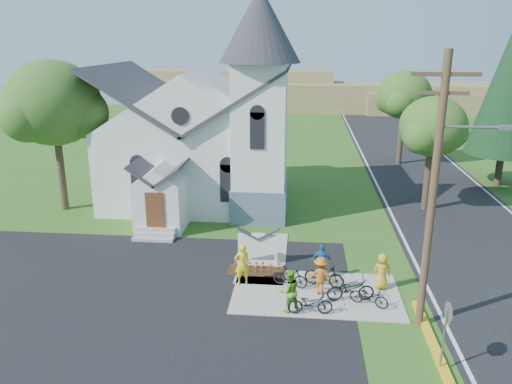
# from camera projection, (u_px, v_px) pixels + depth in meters

# --- Properties ---
(ground) EXTENTS (120.00, 120.00, 0.00)m
(ground) POSITION_uv_depth(u_px,v_px,m) (280.00, 298.00, 20.67)
(ground) COLOR #32601B
(ground) RESTS_ON ground
(parking_lot) EXTENTS (20.00, 16.00, 0.02)m
(parking_lot) POSITION_uv_depth(u_px,v_px,m) (98.00, 315.00, 19.39)
(parking_lot) COLOR black
(parking_lot) RESTS_ON ground
(road) EXTENTS (8.00, 90.00, 0.02)m
(road) POSITION_uv_depth(u_px,v_px,m) (437.00, 196.00, 34.03)
(road) COLOR black
(road) RESTS_ON ground
(sidewalk) EXTENTS (7.00, 4.00, 0.05)m
(sidewalk) POSITION_uv_depth(u_px,v_px,m) (316.00, 293.00, 21.00)
(sidewalk) COLOR gray
(sidewalk) RESTS_ON ground
(church) EXTENTS (12.35, 12.00, 13.00)m
(church) POSITION_uv_depth(u_px,v_px,m) (204.00, 122.00, 31.47)
(church) COLOR white
(church) RESTS_ON ground
(church_sign) EXTENTS (2.20, 0.40, 1.70)m
(church_sign) POSITION_uv_depth(u_px,v_px,m) (258.00, 244.00, 23.52)
(church_sign) COLOR gray
(church_sign) RESTS_ON ground
(flower_bed) EXTENTS (2.60, 1.10, 0.07)m
(flower_bed) POSITION_uv_depth(u_px,v_px,m) (256.00, 271.00, 22.95)
(flower_bed) COLOR #341D0E
(flower_bed) RESTS_ON ground
(utility_pole) EXTENTS (3.45, 0.28, 10.00)m
(utility_pole) POSITION_uv_depth(u_px,v_px,m) (436.00, 187.00, 17.16)
(utility_pole) COLOR #4C3426
(utility_pole) RESTS_ON ground
(stop_sign) EXTENTS (0.11, 0.76, 2.48)m
(stop_sign) POSITION_uv_depth(u_px,v_px,m) (447.00, 322.00, 15.66)
(stop_sign) COLOR gray
(stop_sign) RESTS_ON ground
(tree_lot_corner) EXTENTS (5.60, 5.60, 9.15)m
(tree_lot_corner) POSITION_uv_depth(u_px,v_px,m) (53.00, 103.00, 29.47)
(tree_lot_corner) COLOR #33251B
(tree_lot_corner) RESTS_ON ground
(tree_road_near) EXTENTS (4.00, 4.00, 7.05)m
(tree_road_near) POSITION_uv_depth(u_px,v_px,m) (433.00, 127.00, 29.77)
(tree_road_near) COLOR #33251B
(tree_road_near) RESTS_ON ground
(tree_road_mid) EXTENTS (4.40, 4.40, 7.80)m
(tree_road_mid) POSITION_uv_depth(u_px,v_px,m) (404.00, 95.00, 40.97)
(tree_road_mid) COLOR #33251B
(tree_road_mid) RESTS_ON ground
(conifer) EXTENTS (5.20, 5.20, 12.40)m
(conifer) POSITION_uv_depth(u_px,v_px,m) (512.00, 82.00, 34.25)
(conifer) COLOR #33251B
(conifer) RESTS_ON ground
(distant_hills) EXTENTS (61.00, 10.00, 5.60)m
(distant_hills) POSITION_uv_depth(u_px,v_px,m) (321.00, 95.00, 73.29)
(distant_hills) COLOR olive
(distant_hills) RESTS_ON ground
(cyclist_0) EXTENTS (0.78, 0.64, 1.85)m
(cyclist_0) POSITION_uv_depth(u_px,v_px,m) (242.00, 264.00, 21.53)
(cyclist_0) COLOR yellow
(cyclist_0) RESTS_ON sidewalk
(bike_0) EXTENTS (1.79, 0.74, 0.92)m
(bike_0) POSITION_uv_depth(u_px,v_px,m) (310.00, 303.00, 19.28)
(bike_0) COLOR black
(bike_0) RESTS_ON sidewalk
(cyclist_1) EXTENTS (1.05, 0.96, 1.76)m
(cyclist_1) POSITION_uv_depth(u_px,v_px,m) (289.00, 291.00, 19.36)
(cyclist_1) COLOR #5DB121
(cyclist_1) RESTS_ON sidewalk
(bike_1) EXTENTS (1.63, 0.92, 0.95)m
(bike_1) POSITION_uv_depth(u_px,v_px,m) (290.00, 276.00, 21.39)
(bike_1) COLOR black
(bike_1) RESTS_ON sidewalk
(cyclist_2) EXTENTS (1.01, 0.55, 1.62)m
(cyclist_2) POSITION_uv_depth(u_px,v_px,m) (322.00, 262.00, 22.03)
(cyclist_2) COLOR #205CA3
(cyclist_2) RESTS_ON sidewalk
(bike_2) EXTENTS (2.03, 0.97, 1.02)m
(bike_2) POSITION_uv_depth(u_px,v_px,m) (351.00, 289.00, 20.25)
(bike_2) COLOR black
(bike_2) RESTS_ON sidewalk
(cyclist_3) EXTENTS (1.10, 0.67, 1.65)m
(cyclist_3) POSITION_uv_depth(u_px,v_px,m) (321.00, 276.00, 20.69)
(cyclist_3) COLOR #C86216
(cyclist_3) RESTS_ON sidewalk
(bike_3) EXTENTS (1.83, 1.01, 1.06)m
(bike_3) POSITION_uv_depth(u_px,v_px,m) (324.00, 275.00, 21.39)
(bike_3) COLOR black
(bike_3) RESTS_ON sidewalk
(cyclist_4) EXTENTS (0.85, 0.63, 1.60)m
(cyclist_4) POSITION_uv_depth(u_px,v_px,m) (382.00, 271.00, 21.14)
(cyclist_4) COLOR gold
(cyclist_4) RESTS_ON sidewalk
(bike_4) EXTENTS (1.66, 1.13, 0.83)m
(bike_4) POSITION_uv_depth(u_px,v_px,m) (369.00, 296.00, 19.89)
(bike_4) COLOR black
(bike_4) RESTS_ON sidewalk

